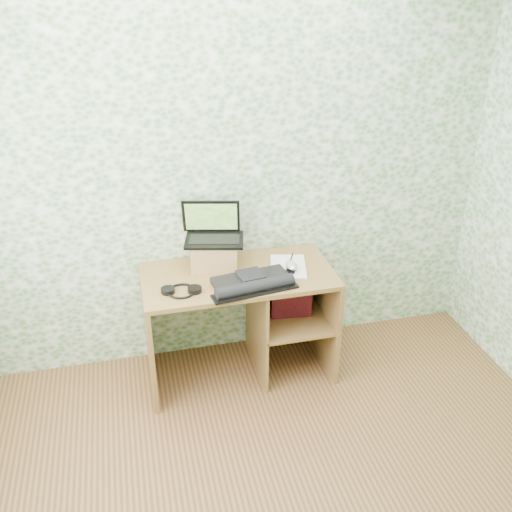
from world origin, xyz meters
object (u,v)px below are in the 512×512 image
object	(u,v)px
riser	(215,253)
notepad	(288,267)
keyboard	(253,283)
laptop	(213,230)
desk	(250,306)

from	to	relation	value
riser	notepad	xyz separation A→B (m)	(0.44, -0.14, -0.08)
keyboard	notepad	xyz separation A→B (m)	(0.27, 0.17, -0.02)
laptop	notepad	world-z (taller)	laptop
riser	notepad	world-z (taller)	riser
keyboard	desk	bearing A→B (deg)	74.52
desk	laptop	bearing A→B (deg)	141.90
desk	laptop	world-z (taller)	laptop
desk	laptop	distance (m)	0.56
desk	riser	size ratio (longest dim) A/B	4.18
desk	laptop	xyz separation A→B (m)	(-0.20, 0.15, 0.50)
desk	notepad	bearing A→B (deg)	-6.65
laptop	notepad	xyz separation A→B (m)	(0.44, -0.18, -0.22)
notepad	riser	bearing A→B (deg)	175.70
riser	laptop	bearing A→B (deg)	90.00
laptop	notepad	distance (m)	0.53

